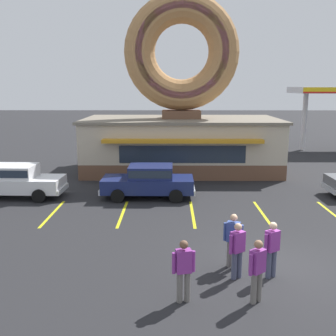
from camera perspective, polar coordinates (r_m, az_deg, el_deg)
name	(u,v)px	position (r m, az deg, el deg)	size (l,w,h in m)	color
ground_plane	(276,266)	(12.66, 15.41, -13.61)	(160.00, 160.00, 0.00)	#232326
donut_shop_building	(181,112)	(25.04, 1.94, 8.09)	(12.30, 6.75, 10.96)	brown
car_white	(16,180)	(20.55, -21.19, -1.60)	(4.61, 2.07, 1.60)	silver
car_navy	(149,180)	(19.11, -2.80, -1.77)	(4.57, 2.00, 1.60)	navy
pedestrian_blue_sweater_man	(257,268)	(10.28, 12.83, -14.00)	(0.49, 0.42, 1.65)	slate
pedestrian_hooded_kid	(184,268)	(10.07, 2.28, -14.34)	(0.58, 0.32, 1.64)	slate
pedestrian_leather_jacket_man	(272,247)	(11.62, 14.86, -11.04)	(0.52, 0.41, 1.65)	#474C66
pedestrian_clipboard_woman	(237,248)	(11.36, 10.03, -11.38)	(0.51, 0.41, 1.64)	#474C66
pedestrian_beanie_man	(233,238)	(12.00, 9.43, -9.99)	(0.56, 0.36, 1.67)	slate
trash_bin	(276,171)	(23.78, 15.43, -0.42)	(0.57, 0.57, 0.97)	#232833
parking_stripe_far_left	(53,213)	(17.64, -16.40, -6.34)	(0.12, 3.60, 0.01)	yellow
parking_stripe_left	(123,214)	(17.02, -6.62, -6.59)	(0.12, 3.60, 0.01)	yellow
parking_stripe_mid_left	(193,214)	(16.92, 3.58, -6.64)	(0.12, 3.60, 0.01)	yellow
parking_stripe_centre	(263,214)	(17.35, 13.59, -6.49)	(0.12, 3.60, 0.01)	yellow
parking_stripe_mid_right	(333,214)	(18.26, 22.85, -6.18)	(0.12, 3.60, 0.01)	yellow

